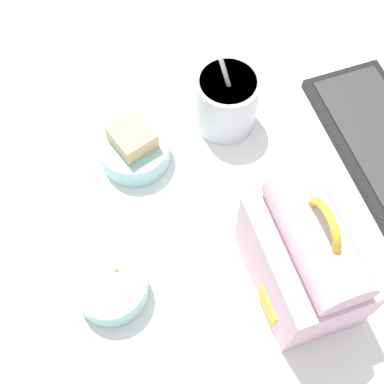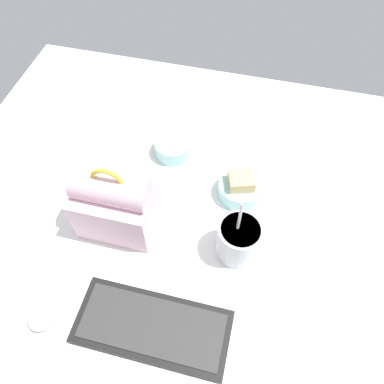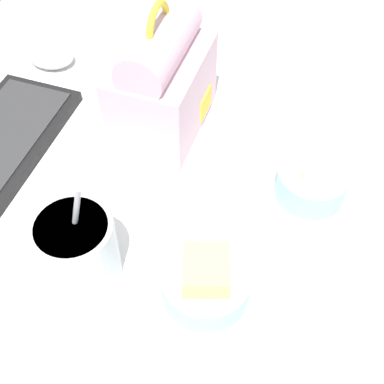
{
  "view_description": "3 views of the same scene",
  "coord_description": "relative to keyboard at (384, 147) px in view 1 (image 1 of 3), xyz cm",
  "views": [
    {
      "loc": [
        36.0,
        -12.49,
        77.28
      ],
      "look_at": [
        1.77,
        -0.65,
        7.0
      ],
      "focal_mm": 50.0,
      "sensor_mm": 36.0,
      "label": 1
    },
    {
      "loc": [
        -10.83,
        50.79,
        84.99
      ],
      "look_at": [
        1.77,
        -0.65,
        7.0
      ],
      "focal_mm": 35.0,
      "sensor_mm": 36.0,
      "label": 2
    },
    {
      "loc": [
        -41.43,
        -15.5,
        64.7
      ],
      "look_at": [
        1.77,
        -0.65,
        7.0
      ],
      "focal_mm": 50.0,
      "sensor_mm": 36.0,
      "label": 3
    }
  ],
  "objects": [
    {
      "name": "bento_bowl_snacks",
      "position": [
        8.72,
        -48.3,
        1.48
      ],
      "size": [
        10.36,
        10.36,
        5.64
      ],
      "color": "#93D1CC",
      "rests_on": "desk_surface"
    },
    {
      "name": "desk_surface",
      "position": [
        -2.26,
        -32.42,
        -2.02
      ],
      "size": [
        140.0,
        110.0,
        2.0
      ],
      "color": "white",
      "rests_on": "ground"
    },
    {
      "name": "keyboard",
      "position": [
        0.0,
        0.0,
        0.0
      ],
      "size": [
        32.81,
        14.35,
        2.1
      ],
      "color": "black",
      "rests_on": "desk_surface"
    },
    {
      "name": "lunch_bag",
      "position": [
        15.47,
        -22.61,
        7.91
      ],
      "size": [
        18.16,
        12.6,
        22.46
      ],
      "color": "beige",
      "rests_on": "desk_surface"
    },
    {
      "name": "bento_bowl_sandwich",
      "position": [
        -12.04,
        -38.86,
        1.82
      ],
      "size": [
        11.45,
        11.45,
        7.6
      ],
      "color": "#93D1CC",
      "rests_on": "desk_surface"
    },
    {
      "name": "soup_cup",
      "position": [
        -14.16,
        -22.47,
        4.43
      ],
      "size": [
        10.19,
        10.19,
        17.42
      ],
      "color": "silver",
      "rests_on": "desk_surface"
    }
  ]
}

